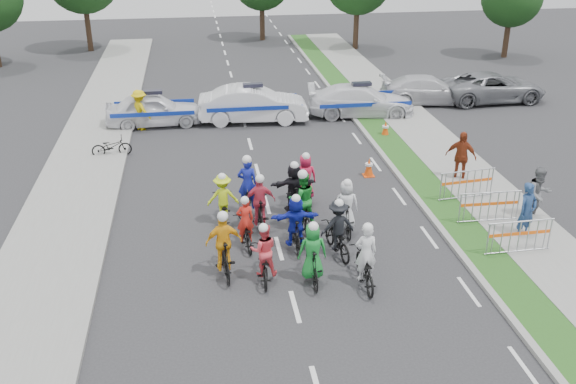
{
  "coord_description": "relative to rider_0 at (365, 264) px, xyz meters",
  "views": [
    {
      "loc": [
        -2.16,
        -13.31,
        9.29
      ],
      "look_at": [
        0.5,
        4.54,
        1.1
      ],
      "focal_mm": 40.0,
      "sensor_mm": 36.0,
      "label": 1
    }
  ],
  "objects": [
    {
      "name": "barrier_0",
      "position": [
        4.73,
        0.83,
        -0.06
      ],
      "size": [
        2.01,
        0.56,
        1.12
      ],
      "primitive_type": null,
      "rotation": [
        0.0,
        0.0,
        0.03
      ],
      "color": "#A5A8AD",
      "rests_on": "ground"
    },
    {
      "name": "rider_3",
      "position": [
        -3.62,
        1.06,
        0.13
      ],
      "size": [
        1.01,
        1.89,
        1.95
      ],
      "rotation": [
        0.0,
        0.0,
        3.22
      ],
      "color": "black",
      "rests_on": "ground"
    },
    {
      "name": "rider_6",
      "position": [
        -2.92,
        2.54,
        -0.07
      ],
      "size": [
        0.74,
        1.68,
        1.66
      ],
      "rotation": [
        0.0,
        0.0,
        3.25
      ],
      "color": "black",
      "rests_on": "ground"
    },
    {
      "name": "spectator_1",
      "position": [
        6.36,
        2.87,
        0.29
      ],
      "size": [
        0.99,
        0.83,
        1.81
      ],
      "primitive_type": "imported",
      "rotation": [
        0.0,
        0.0,
        0.18
      ],
      "color": "slate",
      "rests_on": "ground"
    },
    {
      "name": "ground",
      "position": [
        -1.97,
        -0.75,
        -0.62
      ],
      "size": [
        90.0,
        90.0,
        0.0
      ],
      "primitive_type": "plane",
      "color": "#28282B",
      "rests_on": "ground"
    },
    {
      "name": "civilian_sedan",
      "position": [
        7.43,
        15.89,
        0.07
      ],
      "size": [
        4.96,
        2.48,
        1.38
      ],
      "primitive_type": "imported",
      "rotation": [
        0.0,
        0.0,
        1.45
      ],
      "color": "silver",
      "rests_on": "ground"
    },
    {
      "name": "rider_12",
      "position": [
        -2.65,
        4.8,
        0.05
      ],
      "size": [
        0.97,
        2.07,
        2.03
      ],
      "rotation": [
        0.0,
        0.0,
        3.0
      ],
      "color": "black",
      "rests_on": "ground"
    },
    {
      "name": "sidewalk_left",
      "position": [
        -8.47,
        4.25,
        -0.56
      ],
      "size": [
        3.0,
        60.0,
        0.13
      ],
      "primitive_type": "cube",
      "color": "gray",
      "rests_on": "ground"
    },
    {
      "name": "rider_11",
      "position": [
        -1.18,
        4.44,
        0.17
      ],
      "size": [
        1.51,
        1.81,
        1.87
      ],
      "rotation": [
        0.0,
        0.0,
        3.21
      ],
      "color": "black",
      "rests_on": "ground"
    },
    {
      "name": "police_car_0",
      "position": [
        -6.03,
        14.39,
        0.11
      ],
      "size": [
        4.36,
        1.93,
        1.46
      ],
      "primitive_type": "imported",
      "rotation": [
        0.0,
        0.0,
        1.62
      ],
      "color": "white",
      "rests_on": "ground"
    },
    {
      "name": "rider_2",
      "position": [
        -2.6,
        0.65,
        0.03
      ],
      "size": [
        0.74,
        1.72,
        1.73
      ],
      "rotation": [
        0.0,
        0.0,
        3.09
      ],
      "color": "black",
      "rests_on": "ground"
    },
    {
      "name": "rider_0",
      "position": [
        0.0,
        0.0,
        0.0
      ],
      "size": [
        0.68,
        1.85,
        1.88
      ],
      "rotation": [
        0.0,
        0.0,
        3.12
      ],
      "color": "black",
      "rests_on": "ground"
    },
    {
      "name": "rider_5",
      "position": [
        -1.49,
        2.18,
        0.13
      ],
      "size": [
        1.41,
        1.69,
        1.78
      ],
      "rotation": [
        0.0,
        0.0,
        3.14
      ],
      "color": "black",
      "rests_on": "ground"
    },
    {
      "name": "parked_bike",
      "position": [
        -7.55,
        10.66,
        -0.21
      ],
      "size": [
        1.61,
        0.71,
        0.82
      ],
      "primitive_type": "imported",
      "rotation": [
        0.0,
        0.0,
        1.68
      ],
      "color": "black",
      "rests_on": "ground"
    },
    {
      "name": "sidewalk_right",
      "position": [
        5.63,
        4.25,
        -0.56
      ],
      "size": [
        2.4,
        60.0,
        0.13
      ],
      "primitive_type": "cube",
      "color": "gray",
      "rests_on": "ground"
    },
    {
      "name": "rider_9",
      "position": [
        -2.37,
        3.57,
        0.1
      ],
      "size": [
        0.95,
        1.79,
        1.87
      ],
      "rotation": [
        0.0,
        0.0,
        3.13
      ],
      "color": "black",
      "rests_on": "ground"
    },
    {
      "name": "rider_8",
      "position": [
        -1.11,
        3.36,
        0.13
      ],
      "size": [
        0.94,
        2.06,
        2.03
      ],
      "rotation": [
        0.0,
        0.0,
        3.27
      ],
      "color": "black",
      "rests_on": "ground"
    },
    {
      "name": "curb_right",
      "position": [
        3.13,
        4.25,
        -0.56
      ],
      "size": [
        0.2,
        60.0,
        0.12
      ],
      "primitive_type": "cube",
      "color": "gray",
      "rests_on": "ground"
    },
    {
      "name": "police_car_1",
      "position": [
        -1.52,
        14.25,
        0.2
      ],
      "size": [
        5.07,
        2.07,
        1.64
      ],
      "primitive_type": "imported",
      "rotation": [
        0.0,
        0.0,
        1.5
      ],
      "color": "white",
      "rests_on": "ground"
    },
    {
      "name": "spectator_0",
      "position": [
        5.44,
        1.85,
        0.27
      ],
      "size": [
        0.76,
        0.63,
        1.78
      ],
      "primitive_type": "imported",
      "rotation": [
        0.0,
        0.0,
        0.36
      ],
      "color": "navy",
      "rests_on": "ground"
    },
    {
      "name": "spectator_2",
      "position": [
        5.17,
        6.24,
        0.32
      ],
      "size": [
        1.18,
        0.99,
        1.89
      ],
      "primitive_type": "imported",
      "rotation": [
        0.0,
        0.0,
        -0.58
      ],
      "color": "maroon",
      "rests_on": "ground"
    },
    {
      "name": "marshal_hiviz",
      "position": [
        -6.58,
        13.84,
        0.28
      ],
      "size": [
        1.31,
        1.29,
        1.81
      ],
      "primitive_type": "imported",
      "rotation": [
        0.0,
        0.0,
        2.38
      ],
      "color": "#DEBD0B",
      "rests_on": "ground"
    },
    {
      "name": "police_car_2",
      "position": [
        3.59,
        14.41,
        0.11
      ],
      "size": [
        5.24,
        2.7,
        1.45
      ],
      "primitive_type": "imported",
      "rotation": [
        0.0,
        0.0,
        1.43
      ],
      "color": "white",
      "rests_on": "ground"
    },
    {
      "name": "rider_4",
      "position": [
        -0.36,
        1.68,
        0.08
      ],
      "size": [
        1.07,
        1.83,
        1.79
      ],
      "rotation": [
        0.0,
        0.0,
        3.31
      ],
      "color": "black",
      "rests_on": "ground"
    },
    {
      "name": "barrier_1",
      "position": [
        4.73,
        2.82,
        -0.06
      ],
      "size": [
        2.01,
        0.52,
        1.12
      ],
      "primitive_type": null,
      "rotation": [
        0.0,
        0.0,
        -0.01
      ],
      "color": "#A5A8AD",
      "rests_on": "ground"
    },
    {
      "name": "cone_1",
      "position": [
        3.9,
        11.31,
        -0.28
      ],
      "size": [
        0.4,
        0.4,
        0.7
      ],
      "color": "#F24C0C",
      "rests_on": "ground"
    },
    {
      "name": "cone_0",
      "position": [
        2.06,
        7.19,
        -0.28
      ],
      "size": [
        0.4,
        0.4,
        0.7
      ],
      "color": "#F24C0C",
      "rests_on": "ground"
    },
    {
      "name": "civilian_suv",
      "position": [
        10.8,
        15.77,
        0.11
      ],
      "size": [
        5.33,
        2.58,
        1.46
      ],
      "primitive_type": "imported",
      "rotation": [
        0.0,
        0.0,
        1.6
      ],
      "color": "slate",
      "rests_on": "ground"
    },
    {
      "name": "rider_1",
      "position": [
        -1.34,
        0.35,
        0.09
      ],
      "size": [
        0.77,
        1.74,
        1.83
      ],
      "rotation": [
        0.0,
        0.0,
        3.13
      ],
      "color": "black",
      "rests_on": "ground"
    },
    {
      "name": "rider_10",
      "position": [
        -3.48,
        4.09,
        0.07
      ],
      "size": [
        0.98,
        1.74,
        1.76
      ],
      "rotation": [
        0.0,
        0.0,
        3.16
      ],
      "color": "black",
      "rests_on": "ground"
    },
    {
      "name": "rider_13",
      "position": [
        -0.67,
        5.26,
        0.09
      ],
      "size": [
        0.81,
        1.78,
        1.83
      ],
      "rotation": [
        0.0,
        0.0,
        3.23
      ],
      "color": "black",
      "rests_on": "ground"
    },
    {
      "name": "grass_strip",
      "position": [
        3.83,
        4.25,
        -0.57
      ],
      "size": [
        1.2,
        60.0,
        0.11
      ],
      "primitive_type": "cube",
      "color": "#294D18",
      "rests_on": "ground"
    },
    {
      "name": "rider_7",
      "position": [
        0.17,
        2.96,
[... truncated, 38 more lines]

